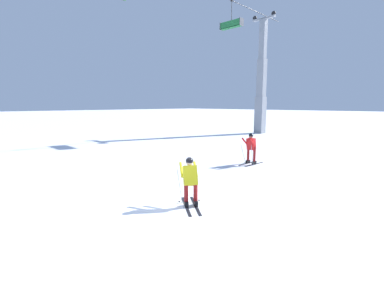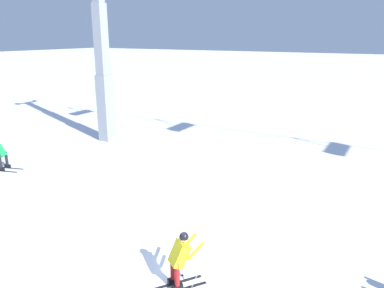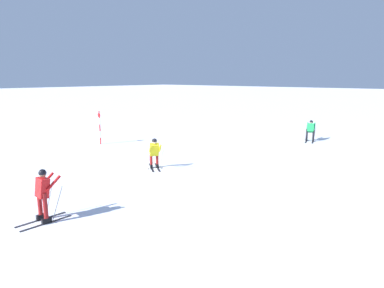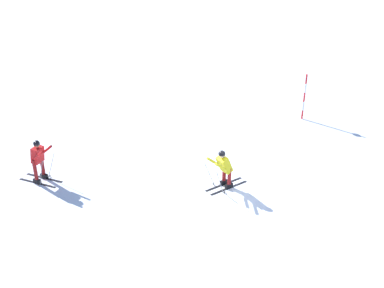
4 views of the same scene
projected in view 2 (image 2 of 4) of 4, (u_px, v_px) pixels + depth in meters
ground_plane at (179, 272)px, 10.09m from camera, size 260.00×260.00×0.00m
skier_carving_main at (180, 256)px, 9.27m from camera, size 1.32×1.55×1.61m
lift_tower_near at (102, 53)px, 21.26m from camera, size 0.72×2.34×12.28m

